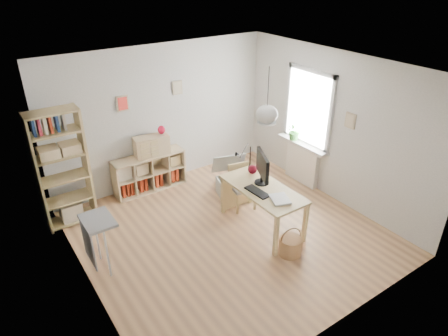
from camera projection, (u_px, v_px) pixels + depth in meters
ground at (229, 233)px, 6.59m from camera, size 4.50×4.50×0.00m
room_shell at (267, 114)px, 5.82m from camera, size 4.50×4.50×4.50m
window_unit at (309, 108)px, 7.41m from camera, size 0.07×1.16×1.46m
radiator at (302, 163)px, 7.93m from camera, size 0.10×0.80×0.80m
windowsill at (302, 144)px, 7.70m from camera, size 0.22×1.20×0.06m
desk at (263, 193)px, 6.44m from camera, size 0.70×1.50×0.75m
cube_shelf at (148, 175)px, 7.73m from camera, size 1.40×0.38×0.72m
tall_bookshelf at (61, 165)px, 6.38m from camera, size 0.80×0.38×2.00m
side_table at (94, 232)px, 5.51m from camera, size 0.40×0.55×0.85m
chair at (241, 183)px, 7.10m from camera, size 0.47×0.47×0.81m
wicker_basket at (290, 245)px, 6.05m from camera, size 0.35×0.35×0.48m
storage_chest at (234, 182)px, 7.62m from camera, size 0.83×0.88×0.69m
monitor at (262, 167)px, 6.41m from camera, size 0.30×0.57×0.53m
keyboard at (257, 192)px, 6.27m from camera, size 0.19×0.46×0.02m
task_lamp at (243, 157)px, 6.74m from camera, size 0.41×0.15×0.43m
yarn_ball at (252, 169)px, 6.80m from camera, size 0.15×0.15×0.15m
paper_tray at (280, 199)px, 6.07m from camera, size 0.36×0.40×0.03m
drawer_chest at (152, 146)px, 7.48m from camera, size 0.68×0.38×0.37m
red_vase at (161, 130)px, 7.46m from camera, size 0.14×0.14×0.16m
potted_plant at (295, 131)px, 7.75m from camera, size 0.40×0.37×0.36m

